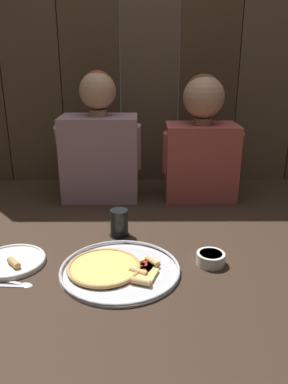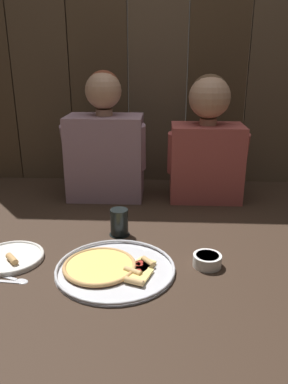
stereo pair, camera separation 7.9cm
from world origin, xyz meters
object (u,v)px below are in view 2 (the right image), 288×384
at_px(dipping_bowl, 207,260).
at_px(diner_left, 105,144).
at_px(drinking_glass, 119,222).
at_px(diner_right, 207,143).
at_px(dinner_plate, 10,257).
at_px(pizza_tray, 111,268).

bearing_deg(dipping_bowl, diner_left, 123.36).
xyz_separation_m(drinking_glass, diner_right, (0.38, 0.44, 0.23)).
height_order(dipping_bowl, diner_right, diner_right).
xyz_separation_m(diner_left, diner_right, (0.49, 0.00, 0.01)).
distance_m(dinner_plate, drinking_glass, 0.42).
bearing_deg(diner_left, drinking_glass, -75.46).
height_order(dipping_bowl, diner_left, diner_left).
distance_m(pizza_tray, diner_right, 0.85).
distance_m(dipping_bowl, diner_right, 0.72).
xyz_separation_m(dinner_plate, diner_right, (0.74, 0.66, 0.27)).
distance_m(pizza_tray, dinner_plate, 0.37).
height_order(drinking_glass, dipping_bowl, drinking_glass).
bearing_deg(drinking_glass, pizza_tray, -89.30).
relative_size(pizza_tray, dinner_plate, 1.72).
height_order(pizza_tray, diner_right, diner_right).
bearing_deg(pizza_tray, dipping_bowl, 8.02).
height_order(dinner_plate, diner_left, diner_left).
distance_m(pizza_tray, diner_left, 0.77).
bearing_deg(dipping_bowl, dinner_plate, 179.53).
bearing_deg(dinner_plate, drinking_glass, 31.30).
relative_size(dipping_bowl, diner_left, 0.16).
bearing_deg(dipping_bowl, pizza_tray, -171.98).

